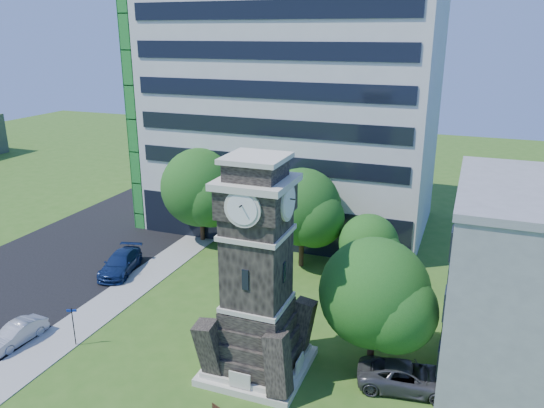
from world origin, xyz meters
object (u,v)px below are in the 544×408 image
at_px(car_street_mid, 17,334).
at_px(car_street_north, 120,263).
at_px(street_sign, 73,322).
at_px(car_east_lot, 407,377).
at_px(clock_tower, 257,284).

relative_size(car_street_mid, car_street_north, 0.72).
xyz_separation_m(car_street_north, street_sign, (3.69, -9.52, 0.79)).
relative_size(car_street_north, car_east_lot, 1.02).
distance_m(car_street_mid, car_street_north, 10.58).
height_order(car_street_north, car_east_lot, car_street_north).
bearing_deg(clock_tower, street_sign, -170.99).
bearing_deg(clock_tower, car_street_north, 152.42).
xyz_separation_m(car_street_mid, car_east_lot, (22.61, 4.04, 0.09)).
xyz_separation_m(car_east_lot, street_sign, (-19.16, -2.98, 0.84)).
distance_m(clock_tower, car_east_lot, 9.29).
distance_m(clock_tower, car_street_north, 17.35).
height_order(car_street_mid, street_sign, street_sign).
bearing_deg(clock_tower, car_east_lot, 8.60).
bearing_deg(car_street_mid, street_sign, 20.74).
height_order(clock_tower, car_east_lot, clock_tower).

